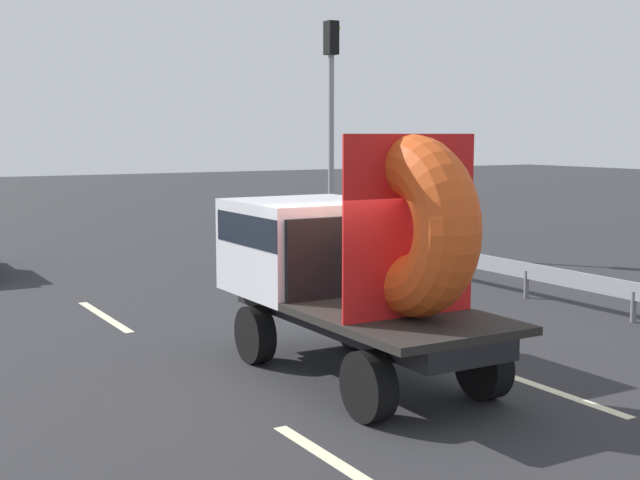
% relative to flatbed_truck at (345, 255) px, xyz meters
% --- Properties ---
extents(ground_plane, '(120.00, 120.00, 0.00)m').
position_rel_flatbed_truck_xyz_m(ground_plane, '(0.07, -0.77, -1.63)').
color(ground_plane, '#28282B').
extents(flatbed_truck, '(2.02, 4.78, 3.26)m').
position_rel_flatbed_truck_xyz_m(flatbed_truck, '(0.00, 0.00, 0.00)').
color(flatbed_truck, black).
rests_on(flatbed_truck, ground_plane).
extents(traffic_light, '(0.42, 0.36, 6.30)m').
position_rel_flatbed_truck_xyz_m(traffic_light, '(6.19, 10.71, 2.44)').
color(traffic_light, gray).
rests_on(traffic_light, ground_plane).
extents(guardrail, '(0.10, 10.51, 0.71)m').
position_rel_flatbed_truck_xyz_m(guardrail, '(5.99, 4.08, -1.11)').
color(guardrail, gray).
rests_on(guardrail, ground_plane).
extents(lane_dash_left_near, '(0.16, 2.14, 0.01)m').
position_rel_flatbed_truck_xyz_m(lane_dash_left_near, '(-1.82, -2.64, -1.62)').
color(lane_dash_left_near, beige).
rests_on(lane_dash_left_near, ground_plane).
extents(lane_dash_left_far, '(0.16, 2.95, 0.01)m').
position_rel_flatbed_truck_xyz_m(lane_dash_left_far, '(-1.82, 5.24, -1.62)').
color(lane_dash_left_far, beige).
rests_on(lane_dash_left_far, ground_plane).
extents(lane_dash_right_near, '(0.16, 2.61, 0.01)m').
position_rel_flatbed_truck_xyz_m(lane_dash_right_near, '(1.82, -2.05, -1.62)').
color(lane_dash_right_near, beige).
rests_on(lane_dash_right_near, ground_plane).
extents(lane_dash_right_far, '(0.16, 2.65, 0.01)m').
position_rel_flatbed_truck_xyz_m(lane_dash_right_far, '(1.82, 5.68, -1.62)').
color(lane_dash_right_far, beige).
rests_on(lane_dash_right_far, ground_plane).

